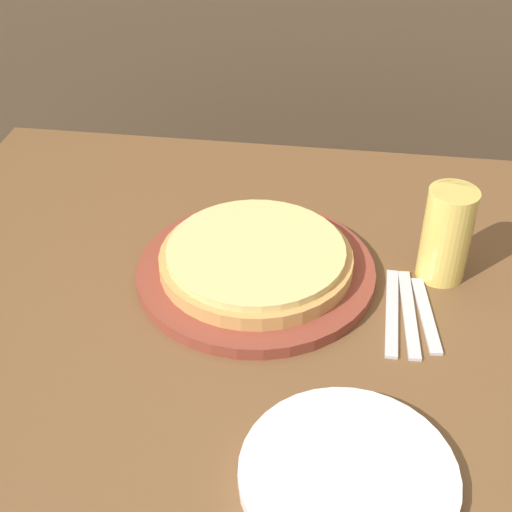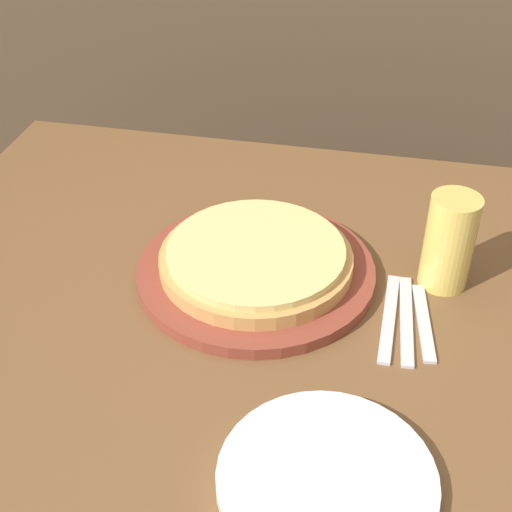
% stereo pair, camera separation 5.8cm
% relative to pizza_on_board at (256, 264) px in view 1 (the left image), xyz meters
% --- Properties ---
extents(dining_table, '(1.35, 1.00, 0.72)m').
position_rel_pizza_on_board_xyz_m(dining_table, '(0.08, -0.06, -0.38)').
color(dining_table, brown).
rests_on(dining_table, ground_plane).
extents(pizza_on_board, '(0.38, 0.38, 0.06)m').
position_rel_pizza_on_board_xyz_m(pizza_on_board, '(0.00, 0.00, 0.00)').
color(pizza_on_board, brown).
rests_on(pizza_on_board, dining_table).
extents(beer_glass, '(0.08, 0.08, 0.15)m').
position_rel_pizza_on_board_xyz_m(beer_glass, '(0.29, 0.05, 0.06)').
color(beer_glass, '#E5C65B').
rests_on(beer_glass, dining_table).
extents(dinner_plate, '(0.26, 0.26, 0.02)m').
position_rel_pizza_on_board_xyz_m(dinner_plate, '(0.16, -0.36, -0.02)').
color(dinner_plate, white).
rests_on(dinner_plate, dining_table).
extents(fork, '(0.02, 0.20, 0.00)m').
position_rel_pizza_on_board_xyz_m(fork, '(0.21, -0.06, -0.02)').
color(fork, silver).
rests_on(fork, dining_table).
extents(dinner_knife, '(0.03, 0.20, 0.00)m').
position_rel_pizza_on_board_xyz_m(dinner_knife, '(0.24, -0.06, -0.02)').
color(dinner_knife, silver).
rests_on(dinner_knife, dining_table).
extents(spoon, '(0.04, 0.17, 0.00)m').
position_rel_pizza_on_board_xyz_m(spoon, '(0.26, -0.06, -0.02)').
color(spoon, silver).
rests_on(spoon, dining_table).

